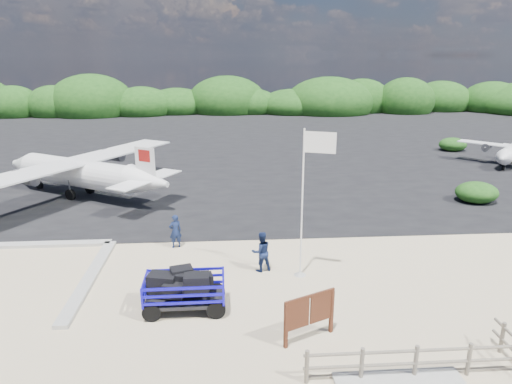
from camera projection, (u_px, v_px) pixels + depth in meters
ground at (203, 294)px, 16.92m from camera, size 160.00×160.00×0.00m
asphalt_apron at (215, 144)px, 45.59m from camera, size 90.00×50.00×0.04m
vegetation_band at (218, 113)px, 69.47m from camera, size 124.00×8.00×4.40m
fence at (414, 377)px, 12.55m from camera, size 6.40×2.00×1.10m
baggage_cart at (186, 310)px, 15.88m from camera, size 2.99×1.73×1.49m
flagpole at (300, 275)px, 18.40m from camera, size 1.29×0.89×5.94m
signboard at (309, 339)px, 14.22m from camera, size 1.83×0.98×1.60m
crew_a at (175, 231)px, 20.83m from camera, size 0.68×0.57×1.59m
crew_b at (261, 252)px, 18.54m from camera, size 0.97×0.84×1.69m
aircraft_large at (439, 161)px, 38.27m from camera, size 21.08×21.08×4.61m
aircraft_small at (121, 132)px, 52.46m from camera, size 9.56×9.56×2.43m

